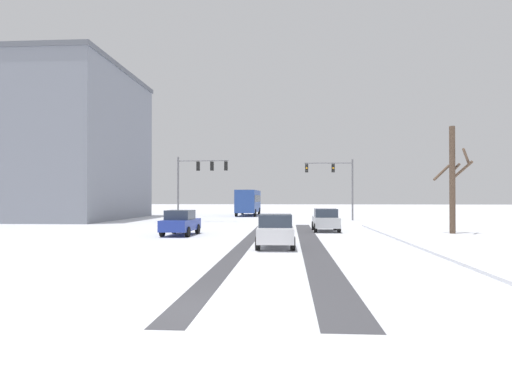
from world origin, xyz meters
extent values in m
plane|color=silver|center=(0.00, 0.00, 0.00)|extent=(300.00, 300.00, 0.00)
cube|color=#424247|center=(-0.08, 14.94, 0.00)|extent=(0.77, 32.88, 0.01)
cube|color=#424247|center=(3.36, 14.94, 0.00)|extent=(1.17, 32.88, 0.01)
cube|color=white|center=(10.32, 13.45, 0.06)|extent=(4.00, 32.88, 0.12)
cylinder|color=slate|center=(-8.92, 35.89, 3.25)|extent=(0.18, 0.18, 6.50)
cylinder|color=slate|center=(-6.36, 35.75, 6.10)|extent=(5.13, 0.39, 0.12)
cube|color=black|center=(-6.87, 35.78, 5.55)|extent=(0.33, 0.26, 0.90)
sphere|color=black|center=(-6.87, 35.94, 5.85)|extent=(0.20, 0.20, 0.20)
sphere|color=orange|center=(-6.87, 35.94, 5.55)|extent=(0.20, 0.20, 0.20)
sphere|color=black|center=(-6.87, 35.94, 5.25)|extent=(0.20, 0.20, 0.20)
cube|color=black|center=(-5.46, 35.70, 5.55)|extent=(0.33, 0.26, 0.90)
sphere|color=black|center=(-5.45, 35.86, 5.85)|extent=(0.20, 0.20, 0.20)
sphere|color=orange|center=(-5.45, 35.86, 5.55)|extent=(0.20, 0.20, 0.20)
sphere|color=black|center=(-5.45, 35.86, 5.25)|extent=(0.20, 0.20, 0.20)
cube|color=black|center=(-4.05, 35.63, 5.55)|extent=(0.33, 0.26, 0.90)
sphere|color=black|center=(-4.04, 35.79, 5.85)|extent=(0.20, 0.20, 0.20)
sphere|color=orange|center=(-4.04, 35.79, 5.55)|extent=(0.20, 0.20, 0.20)
sphere|color=black|center=(-4.04, 35.79, 5.25)|extent=(0.20, 0.20, 0.20)
cylinder|color=slate|center=(8.92, 39.89, 3.25)|extent=(0.18, 0.18, 6.50)
cylinder|color=slate|center=(6.37, 39.81, 6.10)|extent=(5.11, 0.27, 0.12)
cube|color=black|center=(6.88, 39.83, 5.55)|extent=(0.33, 0.25, 0.90)
sphere|color=black|center=(6.88, 39.67, 5.85)|extent=(0.20, 0.20, 0.20)
sphere|color=orange|center=(6.88, 39.67, 5.55)|extent=(0.20, 0.20, 0.20)
sphere|color=black|center=(6.88, 39.67, 5.25)|extent=(0.20, 0.20, 0.20)
cube|color=black|center=(4.07, 39.75, 5.55)|extent=(0.33, 0.25, 0.90)
sphere|color=black|center=(4.07, 39.59, 5.85)|extent=(0.20, 0.20, 0.20)
sphere|color=orange|center=(4.07, 39.59, 5.55)|extent=(0.20, 0.20, 0.20)
sphere|color=black|center=(4.07, 39.59, 5.25)|extent=(0.20, 0.20, 0.20)
cube|color=#B7BABF|center=(4.82, 23.69, 0.67)|extent=(1.73, 4.11, 0.70)
cube|color=#2D3847|center=(4.82, 23.54, 1.32)|extent=(1.58, 1.91, 0.60)
cylinder|color=black|center=(4.01, 24.95, 0.32)|extent=(0.23, 0.64, 0.64)
cylinder|color=black|center=(5.62, 24.97, 0.32)|extent=(0.23, 0.64, 0.64)
cylinder|color=black|center=(4.03, 22.41, 0.32)|extent=(0.23, 0.64, 0.64)
cylinder|color=black|center=(5.64, 22.42, 0.32)|extent=(0.23, 0.64, 0.64)
cube|color=#233899|center=(-4.78, 19.55, 0.67)|extent=(1.88, 4.17, 0.70)
cube|color=#2D3847|center=(-4.79, 19.40, 1.32)|extent=(1.64, 1.97, 0.60)
cylinder|color=black|center=(-5.53, 20.85, 0.32)|extent=(0.25, 0.65, 0.64)
cylinder|color=black|center=(-3.91, 20.78, 0.32)|extent=(0.25, 0.65, 0.64)
cylinder|color=black|center=(-5.64, 18.31, 0.32)|extent=(0.25, 0.65, 0.64)
cylinder|color=black|center=(-4.03, 18.24, 0.32)|extent=(0.25, 0.65, 0.64)
cube|color=silver|center=(1.54, 12.69, 0.67)|extent=(1.80, 4.14, 0.70)
cube|color=#2D3847|center=(1.54, 12.54, 1.32)|extent=(1.61, 1.94, 0.60)
cylinder|color=black|center=(0.70, 13.94, 0.32)|extent=(0.24, 0.65, 0.64)
cylinder|color=black|center=(2.32, 13.98, 0.32)|extent=(0.24, 0.65, 0.64)
cylinder|color=black|center=(0.77, 11.40, 0.32)|extent=(0.24, 0.65, 0.64)
cylinder|color=black|center=(2.38, 11.44, 0.32)|extent=(0.24, 0.65, 0.64)
cube|color=#284793|center=(-3.28, 52.33, 1.93)|extent=(2.58, 11.02, 2.90)
cube|color=#283342|center=(-3.28, 52.33, 2.28)|extent=(2.62, 10.14, 0.90)
cylinder|color=black|center=(-2.12, 48.48, 0.48)|extent=(0.31, 0.96, 0.96)
cylinder|color=black|center=(-4.49, 48.49, 0.48)|extent=(0.31, 0.96, 0.96)
cylinder|color=black|center=(-2.07, 55.63, 0.48)|extent=(0.31, 0.96, 0.96)
cylinder|color=black|center=(-4.44, 55.64, 0.48)|extent=(0.31, 0.96, 0.96)
cylinder|color=brown|center=(13.23, 22.28, 3.63)|extent=(0.39, 0.39, 7.27)
cylinder|color=brown|center=(14.03, 22.59, 4.33)|extent=(0.83, 1.76, 1.13)
cylinder|color=brown|center=(13.49, 22.50, 4.40)|extent=(0.64, 0.71, 0.75)
cylinder|color=brown|center=(13.99, 21.81, 5.13)|extent=(1.12, 1.67, 1.05)
cylinder|color=brown|center=(12.73, 22.93, 4.15)|extent=(1.49, 1.19, 1.16)
camera|label=1|loc=(2.22, -9.89, 2.45)|focal=32.51mm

